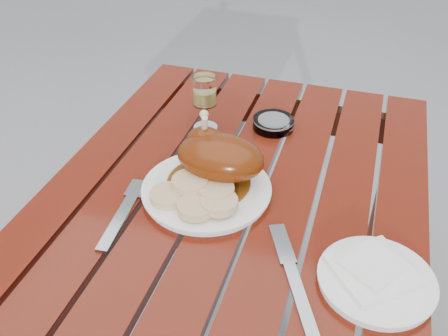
# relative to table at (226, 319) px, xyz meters

# --- Properties ---
(table) EXTENTS (0.80, 1.20, 0.75)m
(table) POSITION_rel_table_xyz_m (0.00, 0.00, 0.00)
(table) COLOR maroon
(table) RESTS_ON ground
(dinner_plate) EXTENTS (0.33, 0.33, 0.02)m
(dinner_plate) POSITION_rel_table_xyz_m (-0.05, 0.03, 0.38)
(dinner_plate) COLOR white
(dinner_plate) RESTS_ON table
(roast_duck) EXTENTS (0.20, 0.18, 0.14)m
(roast_duck) POSITION_rel_table_xyz_m (-0.04, 0.07, 0.44)
(roast_duck) COLOR #612F0B
(roast_duck) RESTS_ON dinner_plate
(bread_dumplings) EXTENTS (0.18, 0.13, 0.03)m
(bread_dumplings) POSITION_rel_table_xyz_m (-0.05, -0.02, 0.41)
(bread_dumplings) COLOR #D9B584
(bread_dumplings) RESTS_ON dinner_plate
(wine_glass) EXTENTS (0.08, 0.08, 0.14)m
(wine_glass) POSITION_rel_table_xyz_m (-0.14, 0.28, 0.45)
(wine_glass) COLOR tan
(wine_glass) RESTS_ON table
(side_plate) EXTENTS (0.24, 0.24, 0.02)m
(side_plate) POSITION_rel_table_xyz_m (0.31, -0.12, 0.38)
(side_plate) COLOR white
(side_plate) RESTS_ON table
(napkin) EXTENTS (0.18, 0.18, 0.01)m
(napkin) POSITION_rel_table_xyz_m (0.30, -0.11, 0.40)
(napkin) COLOR white
(napkin) RESTS_ON side_plate
(ashtray) EXTENTS (0.13, 0.13, 0.03)m
(ashtray) POSITION_rel_table_xyz_m (0.02, 0.33, 0.39)
(ashtray) COLOR #B2B7BC
(ashtray) RESTS_ON table
(fork) EXTENTS (0.04, 0.20, 0.01)m
(fork) POSITION_rel_table_xyz_m (-0.19, -0.10, 0.38)
(fork) COLOR gray
(fork) RESTS_ON table
(knife) EXTENTS (0.12, 0.22, 0.01)m
(knife) POSITION_rel_table_xyz_m (0.18, -0.17, 0.38)
(knife) COLOR gray
(knife) RESTS_ON table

